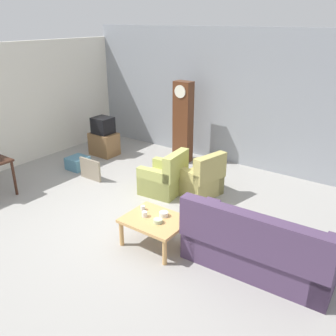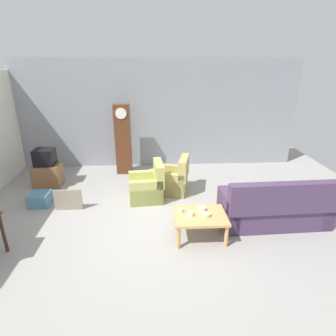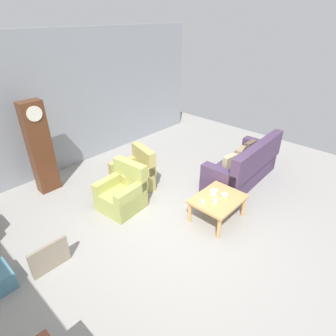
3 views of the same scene
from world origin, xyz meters
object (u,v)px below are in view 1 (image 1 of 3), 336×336
bowl_white_stacked (164,214)px  tv_crt (103,125)px  couch_floral (257,249)px  framed_picture_leaning (90,169)px  grandfather_clock (183,122)px  coffee_table_wood (155,223)px  tv_stand_cabinet (104,144)px  cup_white_porcelain (145,214)px  armchair_olive_far (200,180)px  armchair_olive_near (164,179)px  storage_box_blue (78,163)px  cup_blue_rimmed (143,208)px  bowl_shallow_green (158,221)px

bowl_white_stacked → tv_crt: bearing=147.4°
couch_floral → tv_crt: bearing=157.3°
tv_crt → framed_picture_leaning: 1.70m
grandfather_clock → bowl_white_stacked: grandfather_clock is taller
coffee_table_wood → tv_stand_cabinet: size_ratio=1.41×
tv_stand_cabinet → cup_white_porcelain: tv_stand_cabinet is taller
couch_floral → framed_picture_leaning: bearing=169.0°
armchair_olive_far → cup_white_porcelain: bearing=-84.7°
armchair_olive_near → bowl_white_stacked: size_ratio=6.45×
armchair_olive_near → grandfather_clock: size_ratio=0.46×
armchair_olive_near → storage_box_blue: armchair_olive_near is taller
armchair_olive_near → framed_picture_leaning: (-1.75, -0.42, -0.07)m
tv_crt → storage_box_blue: size_ratio=1.06×
storage_box_blue → coffee_table_wood: bearing=-22.5°
coffee_table_wood → grandfather_clock: (-1.69, 3.34, 0.60)m
cup_blue_rimmed → cup_white_porcelain: bearing=-43.8°
coffee_table_wood → bowl_shallow_green: bowl_shallow_green is taller
tv_crt → bowl_white_stacked: bearing=-32.6°
tv_crt → framed_picture_leaning: bearing=-56.3°
armchair_olive_far → bowl_shallow_green: bearing=-77.0°
grandfather_clock → storage_box_blue: grandfather_clock is taller
framed_picture_leaning → bowl_white_stacked: bowl_white_stacked is taller
armchair_olive_far → bowl_shallow_green: size_ratio=6.51×
armchair_olive_near → storage_box_blue: bearing=-176.0°
tv_crt → bowl_shallow_green: 4.54m
bowl_white_stacked → bowl_shallow_green: size_ratio=0.99×
armchair_olive_near → framed_picture_leaning: size_ratio=1.53×
cup_white_porcelain → storage_box_blue: bearing=155.9°
grandfather_clock → framed_picture_leaning: (-1.04, -2.16, -0.77)m
tv_crt → cup_white_porcelain: size_ratio=5.57×
coffee_table_wood → grandfather_clock: grandfather_clock is taller
couch_floral → framed_picture_leaning: couch_floral is taller
bowl_shallow_green → coffee_table_wood: bearing=149.4°
storage_box_blue → tv_crt: bearing=99.2°
grandfather_clock → bowl_white_stacked: bearing=-61.2°
couch_floral → coffee_table_wood: couch_floral is taller
armchair_olive_far → storage_box_blue: (-3.09, -0.54, -0.16)m
coffee_table_wood → framed_picture_leaning: bearing=156.8°
coffee_table_wood → cup_white_porcelain: (-0.18, -0.04, 0.11)m
tv_stand_cabinet → framed_picture_leaning: 1.60m
grandfather_clock → tv_stand_cabinet: bearing=-156.7°
armchair_olive_near → storage_box_blue: (-2.46, -0.17, -0.16)m
couch_floral → tv_crt: size_ratio=4.44×
tv_crt → framed_picture_leaning: tv_crt is taller
coffee_table_wood → cup_blue_rimmed: bearing=161.0°
coffee_table_wood → couch_floral: bearing=12.4°
cup_white_porcelain → cup_blue_rimmed: size_ratio=1.16×
tv_stand_cabinet → cup_white_porcelain: (3.45, -2.54, 0.22)m
armchair_olive_near → coffee_table_wood: (0.99, -1.60, 0.10)m
armchair_olive_near → tv_stand_cabinet: size_ratio=1.35×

